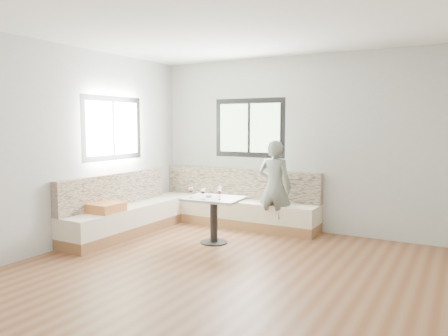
# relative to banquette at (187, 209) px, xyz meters

# --- Properties ---
(room) EXTENTS (5.01, 5.01, 2.81)m
(room) POSITION_rel_banquette_xyz_m (1.51, -1.54, 1.08)
(room) COLOR brown
(room) RESTS_ON ground
(banquette) EXTENTS (2.90, 2.80, 0.95)m
(banquette) POSITION_rel_banquette_xyz_m (0.00, 0.00, 0.00)
(banquette) COLOR #8D5F3A
(banquette) RESTS_ON ground
(table) EXTENTS (0.86, 0.70, 0.67)m
(table) POSITION_rel_banquette_xyz_m (0.80, -0.50, 0.17)
(table) COLOR black
(table) RESTS_ON ground
(person) EXTENTS (0.54, 0.35, 1.47)m
(person) POSITION_rel_banquette_xyz_m (1.35, 0.45, 0.40)
(person) COLOR slate
(person) RESTS_ON ground
(olive_ramekin) EXTENTS (0.09, 0.09, 0.04)m
(olive_ramekin) POSITION_rel_banquette_xyz_m (0.72, -0.51, 0.35)
(olive_ramekin) COLOR white
(olive_ramekin) RESTS_ON table
(wine_glass_a) EXTENTS (0.07, 0.07, 0.17)m
(wine_glass_a) POSITION_rel_banquette_xyz_m (0.53, -0.68, 0.45)
(wine_glass_a) COLOR white
(wine_glass_a) RESTS_ON table
(wine_glass_b) EXTENTS (0.07, 0.07, 0.17)m
(wine_glass_b) POSITION_rel_banquette_xyz_m (0.76, -0.72, 0.45)
(wine_glass_b) COLOR white
(wine_glass_b) RESTS_ON table
(wine_glass_c) EXTENTS (0.07, 0.07, 0.17)m
(wine_glass_c) POSITION_rel_banquette_xyz_m (0.96, -0.62, 0.45)
(wine_glass_c) COLOR white
(wine_glass_c) RESTS_ON table
(wine_glass_d) EXTENTS (0.07, 0.07, 0.17)m
(wine_glass_d) POSITION_rel_banquette_xyz_m (0.83, -0.39, 0.45)
(wine_glass_d) COLOR white
(wine_glass_d) RESTS_ON table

